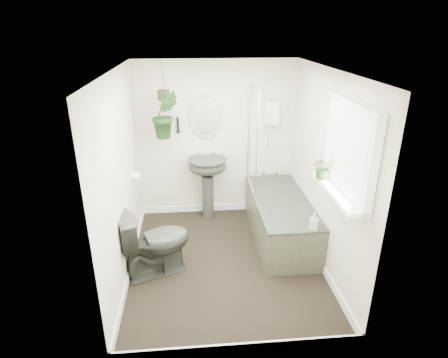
{
  "coord_description": "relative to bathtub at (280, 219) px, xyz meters",
  "views": [
    {
      "loc": [
        -0.37,
        -3.88,
        2.74
      ],
      "look_at": [
        0.0,
        0.15,
        1.05
      ],
      "focal_mm": 30.0,
      "sensor_mm": 36.0,
      "label": 1
    }
  ],
  "objects": [
    {
      "name": "window_recess",
      "position": [
        0.29,
        -1.2,
        1.36
      ],
      "size": [
        0.08,
        1.0,
        0.9
      ],
      "primitive_type": "cube",
      "color": "white",
      "rests_on": "wall_right"
    },
    {
      "name": "wall_right",
      "position": [
        0.36,
        -0.5,
        0.86
      ],
      "size": [
        0.02,
        2.8,
        2.3
      ],
      "primitive_type": "cube",
      "color": "white",
      "rests_on": "ground"
    },
    {
      "name": "wall_left",
      "position": [
        -1.96,
        -0.5,
        0.86
      ],
      "size": [
        0.02,
        2.8,
        2.3
      ],
      "primitive_type": "cube",
      "color": "white",
      "rests_on": "ground"
    },
    {
      "name": "toilet_roll_holder",
      "position": [
        -1.9,
        0.2,
        0.61
      ],
      "size": [
        0.11,
        0.11,
        0.11
      ],
      "primitive_type": "cylinder",
      "rotation": [
        0.0,
        1.57,
        0.0
      ],
      "color": "white",
      "rests_on": "wall_left"
    },
    {
      "name": "toilet",
      "position": [
        -1.63,
        -0.62,
        0.12
      ],
      "size": [
        0.93,
        0.74,
        0.83
      ],
      "primitive_type": "imported",
      "rotation": [
        0.0,
        0.0,
        1.97
      ],
      "color": "#2E322B",
      "rests_on": "floor"
    },
    {
      "name": "wall_front",
      "position": [
        -0.8,
        -1.91,
        0.86
      ],
      "size": [
        2.3,
        0.02,
        2.3
      ],
      "primitive_type": "cube",
      "color": "white",
      "rests_on": "ground"
    },
    {
      "name": "ceiling",
      "position": [
        -0.8,
        -0.5,
        2.02
      ],
      "size": [
        2.3,
        2.8,
        0.02
      ],
      "primitive_type": "cube",
      "color": "white",
      "rests_on": "ground"
    },
    {
      "name": "wall_back",
      "position": [
        -0.8,
        0.91,
        0.86
      ],
      "size": [
        2.3,
        0.02,
        2.3
      ],
      "primitive_type": "cube",
      "color": "white",
      "rests_on": "ground"
    },
    {
      "name": "floor",
      "position": [
        -0.8,
        -0.5,
        -0.3
      ],
      "size": [
        2.3,
        2.8,
        0.02
      ],
      "primitive_type": "cube",
      "color": "black",
      "rests_on": "ground"
    },
    {
      "name": "bathtub",
      "position": [
        0.0,
        0.0,
        0.0
      ],
      "size": [
        0.72,
        1.72,
        0.58
      ],
      "primitive_type": null,
      "color": "#2E322B",
      "rests_on": "floor"
    },
    {
      "name": "skirting",
      "position": [
        -0.8,
        -0.5,
        -0.24
      ],
      "size": [
        2.3,
        2.8,
        0.1
      ],
      "primitive_type": "cube",
      "color": "white",
      "rests_on": "floor"
    },
    {
      "name": "soap_bottle",
      "position": [
        0.17,
        -0.79,
        0.39
      ],
      "size": [
        0.11,
        0.11,
        0.2
      ],
      "primitive_type": "imported",
      "rotation": [
        0.0,
        0.0,
        -0.32
      ],
      "color": "black",
      "rests_on": "bathtub"
    },
    {
      "name": "window_sill",
      "position": [
        0.22,
        -1.2,
        0.94
      ],
      "size": [
        0.18,
        1.0,
        0.04
      ],
      "primitive_type": "cube",
      "color": "white",
      "rests_on": "wall_right"
    },
    {
      "name": "window_blinds",
      "position": [
        0.24,
        -1.2,
        1.36
      ],
      "size": [
        0.01,
        0.86,
        0.76
      ],
      "primitive_type": "cube",
      "color": "white",
      "rests_on": "wall_right"
    },
    {
      "name": "hanging_plant",
      "position": [
        -1.5,
        0.55,
        1.33
      ],
      "size": [
        0.39,
        0.33,
        0.64
      ],
      "primitive_type": "imported",
      "rotation": [
        0.0,
        0.0,
        0.15
      ],
      "color": "black",
      "rests_on": "ceiling"
    },
    {
      "name": "pedestal_sink",
      "position": [
        -0.95,
        0.7,
        0.18
      ],
      "size": [
        0.61,
        0.53,
        0.94
      ],
      "primitive_type": null,
      "rotation": [
        0.0,
        0.0,
        -0.12
      ],
      "color": "#2E322B",
      "rests_on": "floor"
    },
    {
      "name": "shower_box",
      "position": [
        0.0,
        0.84,
        1.26
      ],
      "size": [
        0.2,
        0.1,
        0.35
      ],
      "primitive_type": "cube",
      "color": "white",
      "rests_on": "wall_back"
    },
    {
      "name": "hanging_pot",
      "position": [
        -1.5,
        0.55,
        1.59
      ],
      "size": [
        0.16,
        0.16,
        0.12
      ],
      "primitive_type": "cylinder",
      "color": "#302417",
      "rests_on": "ceiling"
    },
    {
      "name": "sill_plant",
      "position": [
        0.17,
        -0.9,
        1.08
      ],
      "size": [
        0.23,
        0.2,
        0.24
      ],
      "primitive_type": "imported",
      "rotation": [
        0.0,
        0.0,
        -0.07
      ],
      "color": "black",
      "rests_on": "window_sill"
    },
    {
      "name": "bath_screen",
      "position": [
        -0.33,
        0.49,
        0.99
      ],
      "size": [
        0.04,
        0.72,
        1.4
      ],
      "primitive_type": null,
      "color": "silver",
      "rests_on": "bathtub"
    },
    {
      "name": "wall_sconce",
      "position": [
        -1.35,
        0.86,
        1.11
      ],
      "size": [
        0.04,
        0.04,
        0.22
      ],
      "primitive_type": "cylinder",
      "color": "black",
      "rests_on": "wall_back"
    },
    {
      "name": "oval_mirror",
      "position": [
        -0.95,
        0.87,
        1.21
      ],
      "size": [
        0.46,
        0.03,
        0.62
      ],
      "primitive_type": "ellipsoid",
      "color": "#BAAA93",
      "rests_on": "wall_back"
    }
  ]
}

